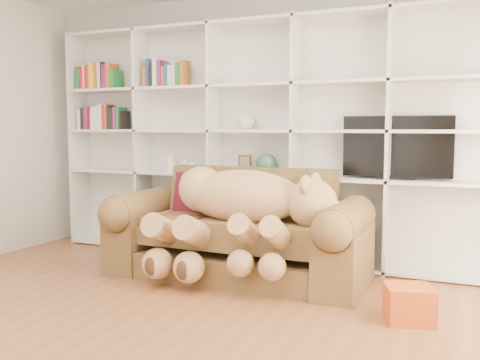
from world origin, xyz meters
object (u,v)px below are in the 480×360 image
at_px(sofa, 239,236).
at_px(gift_box, 409,304).
at_px(tv, 397,148).
at_px(teddy_bear, 240,208).

relative_size(sofa, gift_box, 7.34).
xyz_separation_m(sofa, tv, (1.27, 0.69, 0.79)).
distance_m(sofa, teddy_bear, 0.36).
xyz_separation_m(gift_box, tv, (-0.27, 1.28, 1.02)).
relative_size(teddy_bear, gift_box, 5.10).
relative_size(teddy_bear, tv, 1.62).
xyz_separation_m(sofa, gift_box, (1.54, -0.59, -0.24)).
distance_m(sofa, gift_box, 1.67).
bearing_deg(sofa, tv, 28.62).
height_order(gift_box, tv, tv).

